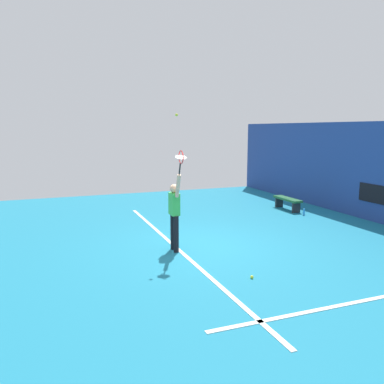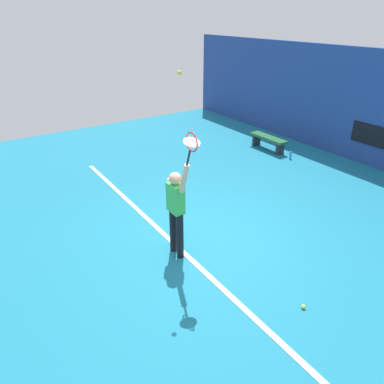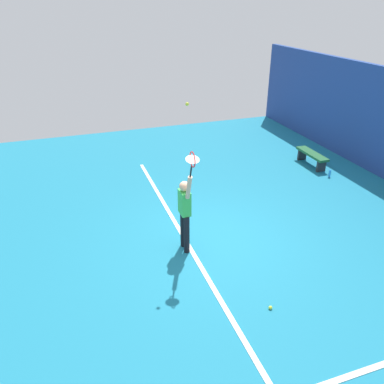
{
  "view_description": "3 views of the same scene",
  "coord_description": "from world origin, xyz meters",
  "views": [
    {
      "loc": [
        9.09,
        -3.63,
        3.03
      ],
      "look_at": [
        0.47,
        -0.33,
        1.53
      ],
      "focal_mm": 36.41,
      "sensor_mm": 36.0,
      "label": 1
    },
    {
      "loc": [
        4.96,
        -3.55,
        4.15
      ],
      "look_at": [
        0.26,
        -0.41,
        1.3
      ],
      "focal_mm": 33.46,
      "sensor_mm": 36.0,
      "label": 2
    },
    {
      "loc": [
        7.02,
        -2.88,
        5.12
      ],
      "look_at": [
        -0.16,
        -0.4,
        1.26
      ],
      "focal_mm": 35.96,
      "sensor_mm": 36.0,
      "label": 3
    }
  ],
  "objects": [
    {
      "name": "court_bench",
      "position": [
        -3.11,
        4.9,
        0.34
      ],
      "size": [
        1.4,
        0.36,
        0.45
      ],
      "color": "#1E592D",
      "rests_on": "ground_plane"
    },
    {
      "name": "court_baseline",
      "position": [
        0.0,
        -0.56,
        0.01
      ],
      "size": [
        10.0,
        0.1,
        0.01
      ],
      "primitive_type": "cube",
      "color": "white",
      "rests_on": "ground_plane"
    },
    {
      "name": "tennis_racket",
      "position": [
        0.64,
        -0.67,
        2.35
      ],
      "size": [
        0.4,
        0.27,
        0.63
      ],
      "color": "black"
    },
    {
      "name": "tennis_player",
      "position": [
        0.14,
        -0.67,
        1.01
      ],
      "size": [
        0.67,
        0.31,
        1.98
      ],
      "color": "black",
      "rests_on": "ground_plane"
    },
    {
      "name": "ground_plane",
      "position": [
        0.0,
        0.0,
        0.0
      ],
      "size": [
        18.0,
        18.0,
        0.0
      ],
      "primitive_type": "plane",
      "color": "teal"
    },
    {
      "name": "tennis_ball",
      "position": [
        0.29,
        -0.65,
        3.35
      ],
      "size": [
        0.07,
        0.07,
        0.07
      ],
      "primitive_type": "sphere",
      "color": "#CCE033"
    },
    {
      "name": "spare_ball",
      "position": [
        2.46,
        0.22,
        0.03
      ],
      "size": [
        0.07,
        0.07,
        0.07
      ],
      "primitive_type": "sphere",
      "color": "#CCE033",
      "rests_on": "ground_plane"
    },
    {
      "name": "water_bottle",
      "position": [
        -2.09,
        4.9,
        0.12
      ],
      "size": [
        0.07,
        0.07,
        0.24
      ],
      "primitive_type": "cylinder",
      "color": "#338CD8",
      "rests_on": "ground_plane"
    }
  ]
}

